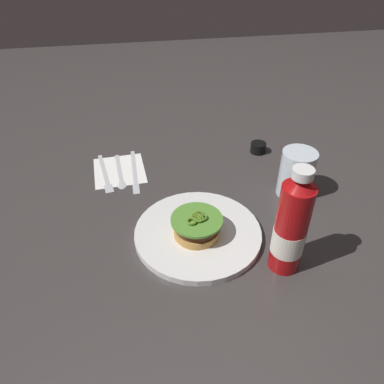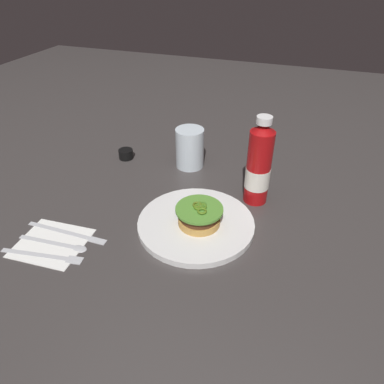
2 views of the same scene
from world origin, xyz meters
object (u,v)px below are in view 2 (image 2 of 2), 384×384
(water_glass, at_px, (190,148))
(spoon_utensil, at_px, (62,244))
(condiment_cup, at_px, (126,154))
(dinner_plate, at_px, (196,224))
(butter_knife, at_px, (71,233))
(napkin, at_px, (52,243))
(fork_utensil, at_px, (48,255))
(ketchup_bottle, at_px, (259,166))
(burger_sandwich, at_px, (199,215))

(water_glass, bearing_deg, spoon_utensil, -109.45)
(condiment_cup, relative_size, spoon_utensil, 0.27)
(dinner_plate, relative_size, butter_knife, 1.33)
(water_glass, distance_m, spoon_utensil, 0.48)
(condiment_cup, bearing_deg, dinner_plate, -37.51)
(napkin, xyz_separation_m, fork_utensil, (0.02, -0.04, 0.00))
(ketchup_bottle, bearing_deg, fork_utensil, -136.87)
(water_glass, height_order, spoon_utensil, water_glass)
(ketchup_bottle, height_order, condiment_cup, ketchup_bottle)
(burger_sandwich, height_order, ketchup_bottle, ketchup_bottle)
(water_glass, height_order, butter_knife, water_glass)
(dinner_plate, distance_m, spoon_utensil, 0.32)
(ketchup_bottle, height_order, spoon_utensil, ketchup_bottle)
(dinner_plate, relative_size, fork_utensil, 1.47)
(napkin, xyz_separation_m, spoon_utensil, (0.03, 0.00, 0.00))
(burger_sandwich, distance_m, water_glass, 0.31)
(burger_sandwich, xyz_separation_m, water_glass, (-0.12, 0.28, 0.02))
(ketchup_bottle, xyz_separation_m, water_glass, (-0.23, 0.12, -0.04))
(burger_sandwich, height_order, napkin, burger_sandwich)
(ketchup_bottle, xyz_separation_m, condiment_cup, (-0.45, 0.09, -0.09))
(burger_sandwich, relative_size, spoon_utensil, 0.66)
(burger_sandwich, distance_m, fork_utensil, 0.36)
(condiment_cup, bearing_deg, napkin, -86.14)
(water_glass, xyz_separation_m, butter_knife, (-0.16, -0.41, -0.06))
(ketchup_bottle, relative_size, napkin, 1.55)
(water_glass, distance_m, butter_knife, 0.44)
(dinner_plate, height_order, condiment_cup, condiment_cup)
(napkin, bearing_deg, butter_knife, 59.83)
(dinner_plate, relative_size, burger_sandwich, 2.51)
(water_glass, relative_size, fork_utensil, 0.63)
(napkin, bearing_deg, dinner_plate, 29.66)
(dinner_plate, relative_size, water_glass, 2.33)
(burger_sandwich, height_order, spoon_utensil, burger_sandwich)
(dinner_plate, height_order, butter_knife, dinner_plate)
(condiment_cup, distance_m, napkin, 0.42)
(ketchup_bottle, bearing_deg, napkin, -141.55)
(ketchup_bottle, bearing_deg, condiment_cup, 168.32)
(dinner_plate, relative_size, spoon_utensil, 1.65)
(water_glass, bearing_deg, napkin, -112.48)
(dinner_plate, xyz_separation_m, ketchup_bottle, (0.12, 0.16, 0.10))
(ketchup_bottle, bearing_deg, water_glass, 153.12)
(ketchup_bottle, bearing_deg, butter_knife, -143.64)
(ketchup_bottle, relative_size, condiment_cup, 5.20)
(burger_sandwich, relative_size, napkin, 0.74)
(dinner_plate, bearing_deg, water_glass, 112.44)
(burger_sandwich, height_order, water_glass, water_glass)
(ketchup_bottle, distance_m, butter_knife, 0.50)
(ketchup_bottle, relative_size, spoon_utensil, 1.38)
(condiment_cup, xyz_separation_m, butter_knife, (0.05, -0.38, -0.01))
(condiment_cup, bearing_deg, fork_utensil, -83.83)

